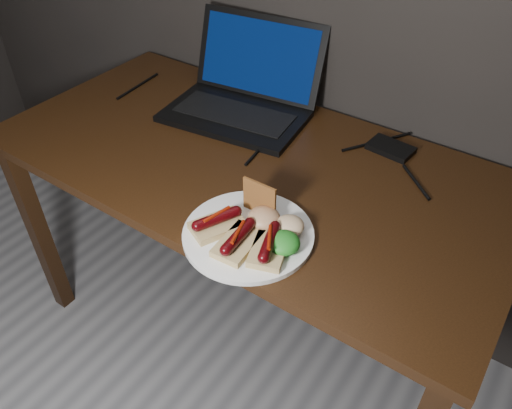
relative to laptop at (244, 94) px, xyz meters
name	(u,v)px	position (x,y,z in m)	size (l,w,h in m)	color
desk	(248,184)	(0.16, -0.20, -0.14)	(1.40, 0.70, 0.75)	#331C0C
laptop	(244,94)	(0.00, 0.00, 0.00)	(0.45, 0.38, 0.25)	black
hard_drive	(391,148)	(0.46, 0.05, -0.05)	(0.12, 0.07, 0.02)	black
desk_cables	(282,132)	(0.17, -0.05, -0.05)	(1.01, 0.39, 0.01)	black
plate	(248,234)	(0.33, -0.44, -0.05)	(0.29, 0.29, 0.01)	white
bread_sausage_left	(217,222)	(0.27, -0.47, -0.03)	(0.11, 0.13, 0.04)	#CFBB79
bread_sausage_center	(238,240)	(0.34, -0.49, -0.03)	(0.08, 0.12, 0.04)	#CFBB79
bread_sausage_right	(269,246)	(0.40, -0.47, -0.03)	(0.10, 0.13, 0.04)	#CFBB79
crispbread	(259,198)	(0.32, -0.38, 0.00)	(0.09, 0.01, 0.09)	#995829
salad_greens	(284,243)	(0.42, -0.45, -0.02)	(0.07, 0.07, 0.04)	#136019
salsa_mound	(264,218)	(0.35, -0.40, -0.02)	(0.07, 0.07, 0.04)	maroon
coleslaw_mound	(290,226)	(0.41, -0.39, -0.02)	(0.06, 0.06, 0.04)	beige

